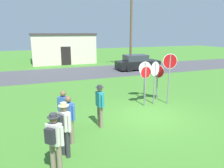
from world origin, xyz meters
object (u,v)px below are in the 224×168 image
object	(u,v)px
utility_pole	(131,27)
person_holding_notes	(64,126)
parked_car_on_street	(137,63)
stop_sign_nearest	(145,74)
person_in_teal	(69,117)
stop_sign_rear_left	(157,76)
person_on_left	(54,140)
stop_sign_rear_right	(145,80)
person_with_sunhat	(100,104)
stop_sign_center_cluster	(155,75)
stop_sign_tallest	(169,70)
person_in_blue	(64,110)

from	to	relation	value
utility_pole	person_holding_notes	size ratio (longest dim) A/B	4.61
parked_car_on_street	stop_sign_nearest	world-z (taller)	stop_sign_nearest
parked_car_on_street	person_in_teal	distance (m)	15.24
parked_car_on_street	stop_sign_nearest	xyz separation A→B (m)	(-4.13, -8.78, 0.77)
stop_sign_rear_left	person_on_left	xyz separation A→B (m)	(-6.12, -4.69, -0.35)
stop_sign_rear_right	person_with_sunhat	world-z (taller)	stop_sign_rear_right
stop_sign_center_cluster	person_holding_notes	xyz separation A→B (m)	(-5.19, -3.31, -0.53)
stop_sign_tallest	person_on_left	xyz separation A→B (m)	(-6.27, -3.83, -0.82)
stop_sign_rear_left	person_with_sunhat	size ratio (longest dim) A/B	1.15
stop_sign_rear_right	person_in_teal	size ratio (longest dim) A/B	1.23
person_in_blue	person_with_sunhat	distance (m)	1.44
utility_pole	stop_sign_tallest	distance (m)	12.30
parked_car_on_street	person_holding_notes	size ratio (longest dim) A/B	2.48
stop_sign_nearest	stop_sign_center_cluster	size ratio (longest dim) A/B	0.95
stop_sign_center_cluster	stop_sign_nearest	bearing A→B (deg)	92.21
person_holding_notes	stop_sign_tallest	bearing A→B (deg)	27.41
parked_car_on_street	person_on_left	xyz separation A→B (m)	(-9.65, -13.83, 0.32)
parked_car_on_street	person_with_sunhat	distance (m)	13.74
stop_sign_center_cluster	parked_car_on_street	bearing A→B (deg)	67.22
person_in_blue	stop_sign_nearest	bearing A→B (deg)	29.55
utility_pole	stop_sign_center_cluster	size ratio (longest dim) A/B	3.54
parked_car_on_street	stop_sign_center_cluster	xyz separation A→B (m)	(-4.09, -9.74, 0.85)
stop_sign_nearest	stop_sign_tallest	xyz separation A→B (m)	(0.75, -1.22, 0.37)
parked_car_on_street	person_holding_notes	world-z (taller)	person_holding_notes
stop_sign_center_cluster	person_with_sunhat	xyz separation A→B (m)	(-3.54, -1.68, -0.56)
stop_sign_tallest	parked_car_on_street	bearing A→B (deg)	71.31
person_with_sunhat	person_in_teal	size ratio (longest dim) A/B	1.03
utility_pole	stop_sign_center_cluster	bearing A→B (deg)	-109.93
person_on_left	stop_sign_rear_right	bearing A→B (deg)	38.76
stop_sign_rear_right	stop_sign_center_cluster	xyz separation A→B (m)	(0.61, 0.11, 0.15)
utility_pole	person_with_sunhat	bearing A→B (deg)	-120.44
person_on_left	stop_sign_nearest	bearing A→B (deg)	42.44
stop_sign_nearest	person_holding_notes	bearing A→B (deg)	-140.29
utility_pole	stop_sign_center_cluster	distance (m)	12.34
stop_sign_nearest	person_holding_notes	xyz separation A→B (m)	(-5.15, -4.28, -0.45)
stop_sign_tallest	person_holding_notes	world-z (taller)	stop_sign_tallest
person_in_teal	stop_sign_nearest	bearing A→B (deg)	35.82
stop_sign_rear_right	stop_sign_tallest	xyz separation A→B (m)	(1.32, -0.15, 0.44)
stop_sign_center_cluster	utility_pole	bearing A→B (deg)	70.07
utility_pole	person_with_sunhat	distance (m)	15.43
utility_pole	person_with_sunhat	world-z (taller)	utility_pole
parked_car_on_street	stop_sign_rear_left	distance (m)	9.82
person_on_left	person_in_teal	bearing A→B (deg)	67.12
utility_pole	person_on_left	distance (m)	18.47
person_with_sunhat	person_holding_notes	distance (m)	2.32
stop_sign_tallest	person_in_teal	bearing A→B (deg)	-157.76
stop_sign_rear_left	person_in_teal	xyz separation A→B (m)	(-5.47, -3.16, -0.41)
person_in_teal	person_holding_notes	bearing A→B (deg)	-109.98
parked_car_on_street	person_on_left	size ratio (longest dim) A/B	2.48
utility_pole	stop_sign_rear_left	xyz separation A→B (m)	(-3.55, -10.73, -2.83)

